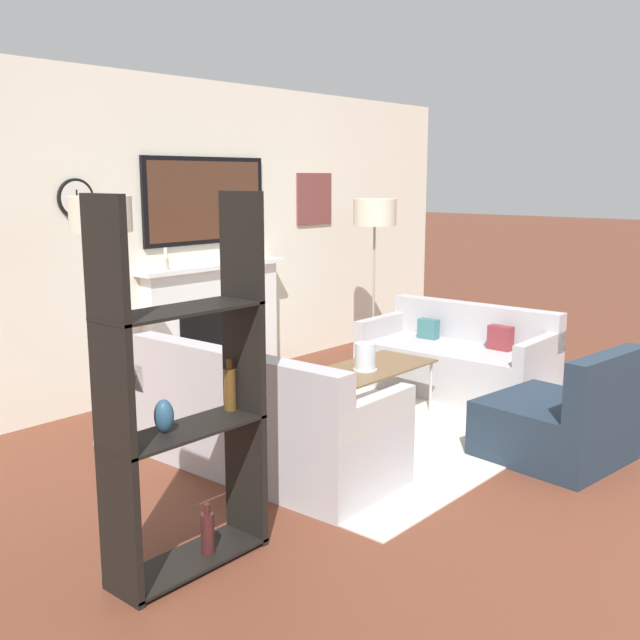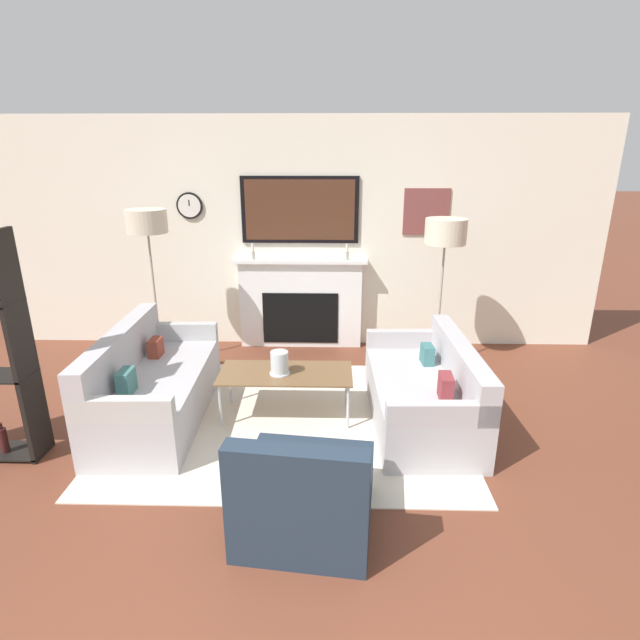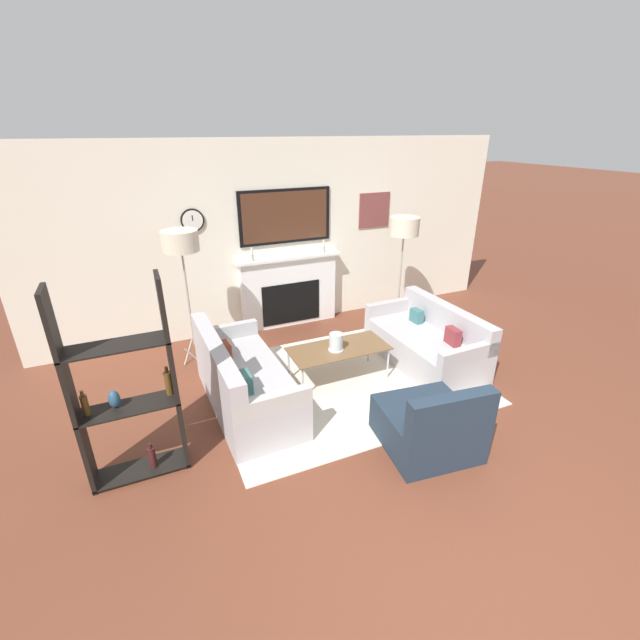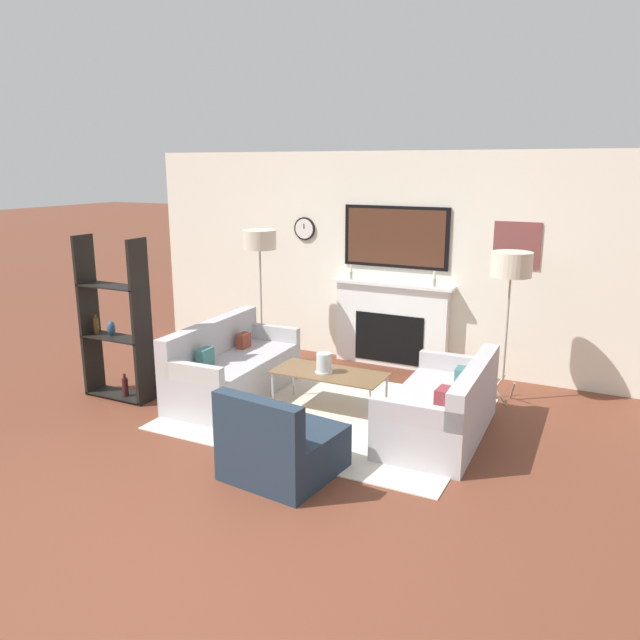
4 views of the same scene
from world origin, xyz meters
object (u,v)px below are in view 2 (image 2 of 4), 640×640
armchair (305,496)px  hurricane_candle (280,364)px  couch_left (153,388)px  couch_right (425,394)px  coffee_table (286,375)px  floor_lamp_right (446,233)px  floor_lamp_left (147,224)px

armchair → hurricane_candle: size_ratio=4.42×
couch_left → couch_right: size_ratio=1.07×
armchair → hurricane_candle: 1.47m
coffee_table → floor_lamp_right: (1.57, 1.12, 1.10)m
floor_lamp_left → hurricane_candle: bearing=-37.9°
hurricane_candle → coffee_table: bearing=29.0°
armchair → floor_lamp_right: 3.14m
couch_left → couch_right: couch_left is taller
floor_lamp_right → hurricane_candle: bearing=-144.8°
hurricane_candle → floor_lamp_right: floor_lamp_right is taller
floor_lamp_right → armchair: bearing=-117.4°
couch_left → couch_right: bearing=0.1°
coffee_table → armchair: bearing=-80.2°
couch_left → floor_lamp_right: floor_lamp_right is taller
floor_lamp_left → floor_lamp_right: size_ratio=1.05×
floor_lamp_left → couch_left: bearing=-74.2°
couch_left → couch_right: 2.42m
floor_lamp_right → coffee_table: bearing=-144.6°
couch_right → armchair: (-0.99, -1.37, -0.02)m
floor_lamp_left → floor_lamp_right: floor_lamp_left is taller
armchair → floor_lamp_left: (-1.77, 2.56, 1.34)m
couch_left → floor_lamp_left: size_ratio=1.01×
couch_left → hurricane_candle: couch_left is taller
armchair → floor_lamp_left: 3.39m
couch_left → floor_lamp_right: 3.23m
floor_lamp_left → floor_lamp_right: 3.09m
armchair → coffee_table: 1.47m
hurricane_candle → floor_lamp_left: size_ratio=0.12×
couch_left → hurricane_candle: bearing=2.4°
coffee_table → floor_lamp_right: size_ratio=0.71×
coffee_table → hurricane_candle: 0.13m
couch_left → floor_lamp_right: size_ratio=1.06×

